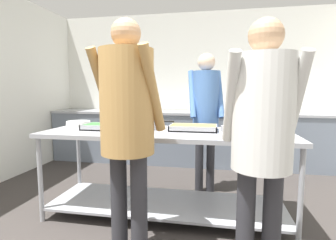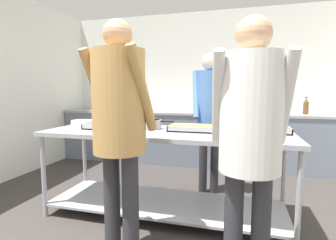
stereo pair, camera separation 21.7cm
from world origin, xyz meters
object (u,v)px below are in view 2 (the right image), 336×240
Objects in this scene: sauce_pan at (150,124)px; serving_tray_roast at (193,128)px; serving_tray_vegetables at (268,130)px; plate_stack at (83,123)px; broccoli_bowl at (231,129)px; guest_serving_right at (250,127)px; water_bottle at (306,106)px; guest_serving_left at (119,115)px; cook_behind_counter at (210,107)px; serving_tray_greens at (107,126)px.

sauce_pan is 0.82× the size of serving_tray_roast.
serving_tray_roast and serving_tray_vegetables have the same top height.
plate_stack is 1.31× the size of broccoli_bowl.
plate_stack reaches higher than serving_tray_roast.
plate_stack is 0.16× the size of guest_serving_right.
water_bottle is (1.87, 1.83, 0.11)m from sauce_pan.
sauce_pan is 1.88× the size of broccoli_bowl.
guest_serving_left is 1.52m from cook_behind_counter.
water_bottle reaches higher than serving_tray_greens.
cook_behind_counter is at bearing 71.04° from guest_serving_left.
water_bottle reaches higher than serving_tray_roast.
serving_tray_greens and serving_tray_vegetables have the same top height.
serving_tray_roast is at bearing -172.67° from serving_tray_vegetables.
broccoli_bowl is (0.83, -0.03, -0.02)m from sauce_pan.
sauce_pan is 0.83m from broccoli_bowl.
guest_serving_left is at bearing -55.54° from serving_tray_greens.
broccoli_bowl is at bearing 98.57° from guest_serving_right.
broccoli_bowl is (0.37, -0.02, 0.01)m from serving_tray_roast.
cook_behind_counter is 6.40× the size of water_bottle.
serving_tray_vegetables is (2.00, 0.03, -0.00)m from plate_stack.
guest_serving_right is (-0.20, -1.02, 0.15)m from serving_tray_vegetables.
guest_serving_right is at bearing -43.87° from sauce_pan.
serving_tray_greens is 3.01m from water_bottle.
serving_tray_greens is 1.63m from serving_tray_vegetables.
guest_serving_left is (0.06, -0.83, 0.17)m from sauce_pan.
guest_serving_left reaches higher than plate_stack.
water_bottle reaches higher than plate_stack.
broccoli_bowl is at bearing 46.00° from guest_serving_left.
sauce_pan is at bearing 136.13° from guest_serving_right.
plate_stack is 0.15× the size of guest_serving_left.
plate_stack is at bearing 135.26° from guest_serving_left.
cook_behind_counter is (0.09, 0.62, 0.18)m from serving_tray_roast.
plate_stack is 0.57× the size of serving_tray_roast.
serving_tray_roast is 1.19× the size of serving_tray_vegetables.
serving_tray_roast is at bearing 63.95° from guest_serving_left.
water_bottle reaches higher than serving_tray_vegetables.
sauce_pan is 2.62m from water_bottle.
guest_serving_right is (1.42, -0.84, 0.15)m from serving_tray_greens.
guest_serving_left is (-0.40, -0.82, 0.20)m from serving_tray_roast.
plate_stack is 0.70× the size of sauce_pan.
sauce_pan is 0.23× the size of cook_behind_counter.
cook_behind_counter is (-0.62, 0.52, 0.18)m from serving_tray_vegetables.
sauce_pan is 1.17m from serving_tray_vegetables.
broccoli_bowl is (1.66, -0.08, 0.00)m from plate_stack.
plate_stack is at bearing -179.07° from serving_tray_vegetables.
sauce_pan is 1.35m from guest_serving_right.
sauce_pan reaches higher than plate_stack.
cook_behind_counter reaches higher than serving_tray_greens.
water_bottle is (0.70, 1.74, 0.14)m from serving_tray_vegetables.
cook_behind_counter reaches higher than guest_serving_right.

